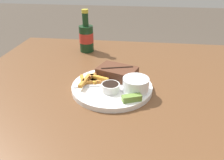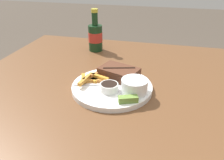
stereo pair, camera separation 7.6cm
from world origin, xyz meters
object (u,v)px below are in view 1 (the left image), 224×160
coleslaw_cup (136,84)px  beer_bottle (86,37)px  dipping_sauce_cup (109,87)px  knife_utensil (110,80)px  steak_portion (117,72)px  fork_utensil (91,86)px  dinner_plate (112,87)px  pickle_spear (132,98)px

coleslaw_cup → beer_bottle: bearing=123.3°
dipping_sauce_cup → knife_utensil: dipping_sauce_cup is taller
coleslaw_cup → steak_portion: bearing=128.1°
fork_utensil → knife_utensil: (0.06, 0.05, 0.00)m
dinner_plate → knife_utensil: size_ratio=1.73×
dinner_plate → dipping_sauce_cup: dipping_sauce_cup is taller
dipping_sauce_cup → fork_utensil: (-0.07, 0.02, -0.01)m
dipping_sauce_cup → pickle_spear: size_ratio=0.96×
coleslaw_cup → fork_utensil: bearing=176.2°
coleslaw_cup → fork_utensil: 0.16m
dinner_plate → pickle_spear: bearing=-51.1°
steak_portion → coleslaw_cup: (0.07, -0.09, 0.01)m
dinner_plate → steak_portion: 0.07m
steak_portion → coleslaw_cup: coleslaw_cup is taller
knife_utensil → beer_bottle: (-0.16, 0.33, 0.05)m
knife_utensil → pickle_spear: bearing=-157.4°
pickle_spear → fork_utensil: bearing=153.7°
pickle_spear → beer_bottle: beer_bottle is taller
dinner_plate → beer_bottle: beer_bottle is taller
steak_portion → knife_utensil: steak_portion is taller
dipping_sauce_cup → pickle_spear: dipping_sauce_cup is taller
coleslaw_cup → fork_utensil: size_ratio=0.66×
coleslaw_cup → beer_bottle: size_ratio=0.42×
knife_utensil → dinner_plate: bearing=-172.5°
dinner_plate → beer_bottle: 0.41m
steak_portion → beer_bottle: (-0.19, 0.30, 0.04)m
coleslaw_cup → knife_utensil: bearing=146.9°
pickle_spear → knife_utensil: pickle_spear is taller
pickle_spear → beer_bottle: 0.52m
knife_utensil → beer_bottle: bearing=14.3°
fork_utensil → dinner_plate: bearing=0.0°
fork_utensil → beer_bottle: bearing=89.9°
dipping_sauce_cup → knife_utensil: (-0.01, 0.07, -0.01)m
pickle_spear → knife_utensil: size_ratio=0.39×
fork_utensil → coleslaw_cup: bearing=-18.9°
coleslaw_cup → knife_utensil: coleslaw_cup is taller
pickle_spear → fork_utensil: size_ratio=0.49×
dinner_plate → coleslaw_cup: bearing=-19.6°
steak_portion → dipping_sauce_cup: size_ratio=2.59×
steak_portion → knife_utensil: 0.04m
steak_portion → dipping_sauce_cup: (-0.02, -0.10, -0.00)m
fork_utensil → pickle_spear: bearing=-41.5°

